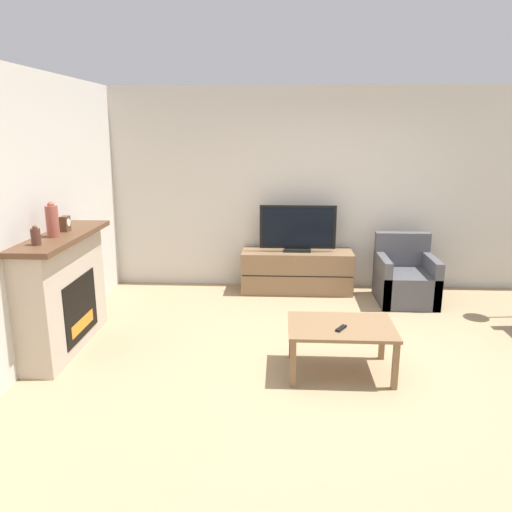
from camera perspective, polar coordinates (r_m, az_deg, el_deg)
ground_plane at (r=4.94m, az=10.74°, el=-11.78°), size 24.00×24.00×0.00m
wall_back at (r=6.89m, az=8.64°, el=7.50°), size 12.00×0.06×2.70m
wall_left at (r=5.04m, az=-24.86°, el=3.83°), size 0.06×12.00×2.70m
fireplace at (r=5.30m, az=-21.17°, el=-3.76°), size 0.45×1.51×1.17m
mantel_vase_left at (r=4.74m, az=-23.88°, el=2.09°), size 0.08×0.08×0.17m
mantel_vase_centre_left at (r=5.02m, az=-22.26°, el=3.79°), size 0.11×0.11×0.33m
mantel_clock at (r=5.28m, az=-20.97°, el=3.47°), size 0.08×0.11×0.15m
tv_stand at (r=6.77m, az=4.69°, el=-1.76°), size 1.48×0.49×0.56m
tv at (r=6.63m, az=4.79°, el=2.98°), size 1.01×0.18×0.62m
armchair at (r=6.65m, az=16.66°, el=-2.64°), size 0.70×0.76×0.84m
coffee_table at (r=4.58m, az=9.69°, el=-8.47°), size 0.94×0.66×0.45m
remote at (r=4.46m, az=9.70°, el=-8.15°), size 0.11×0.15×0.02m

